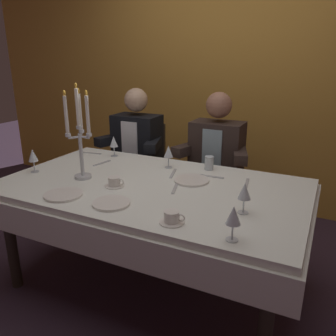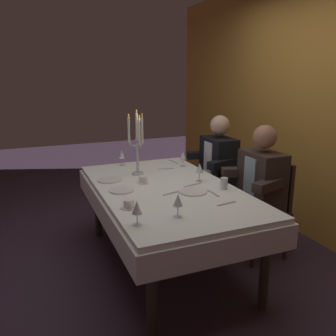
# 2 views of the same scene
# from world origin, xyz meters

# --- Properties ---
(ground_plane) EXTENTS (12.00, 12.00, 0.00)m
(ground_plane) POSITION_xyz_m (0.00, 0.00, 0.00)
(ground_plane) COLOR #362635
(back_wall) EXTENTS (6.00, 0.12, 2.70)m
(back_wall) POSITION_xyz_m (0.00, 1.66, 1.35)
(back_wall) COLOR gold
(back_wall) RESTS_ON ground_plane
(dining_table) EXTENTS (1.94, 1.14, 0.74)m
(dining_table) POSITION_xyz_m (0.00, 0.00, 0.62)
(dining_table) COLOR white
(dining_table) RESTS_ON ground_plane
(candelabra) EXTENTS (0.15, 0.17, 0.61)m
(candelabra) POSITION_xyz_m (-0.46, -0.10, 1.02)
(candelabra) COLOR silver
(candelabra) RESTS_ON dining_table
(dinner_plate_0) EXTENTS (0.22, 0.22, 0.01)m
(dinner_plate_0) POSITION_xyz_m (-0.36, -0.39, 0.75)
(dinner_plate_0) COLOR white
(dinner_plate_0) RESTS_ON dining_table
(dinner_plate_1) EXTENTS (0.21, 0.21, 0.01)m
(dinner_plate_1) POSITION_xyz_m (-0.05, -0.37, 0.75)
(dinner_plate_1) COLOR white
(dinner_plate_1) RESTS_ON dining_table
(dinner_plate_2) EXTENTS (0.23, 0.23, 0.01)m
(dinner_plate_2) POSITION_xyz_m (0.21, 0.15, 0.75)
(dinner_plate_2) COLOR white
(dinner_plate_2) RESTS_ON dining_table
(wine_glass_0) EXTENTS (0.07, 0.07, 0.16)m
(wine_glass_0) POSITION_xyz_m (-0.57, 0.42, 0.85)
(wine_glass_0) COLOR silver
(wine_glass_0) RESTS_ON dining_table
(wine_glass_1) EXTENTS (0.07, 0.07, 0.16)m
(wine_glass_1) POSITION_xyz_m (0.63, -0.16, 0.86)
(wine_glass_1) COLOR silver
(wine_glass_1) RESTS_ON dining_table
(wine_glass_2) EXTENTS (0.07, 0.07, 0.16)m
(wine_glass_2) POSITION_xyz_m (-0.05, 0.34, 0.86)
(wine_glass_2) COLOR silver
(wine_glass_2) RESTS_ON dining_table
(wine_glass_3) EXTENTS (0.07, 0.07, 0.16)m
(wine_glass_3) POSITION_xyz_m (0.65, -0.46, 0.85)
(wine_glass_3) COLOR silver
(wine_glass_3) RESTS_ON dining_table
(wine_glass_4) EXTENTS (0.07, 0.07, 0.16)m
(wine_glass_4) POSITION_xyz_m (-0.84, -0.15, 0.85)
(wine_glass_4) COLOR silver
(wine_glass_4) RESTS_ON dining_table
(water_tumbler_0) EXTENTS (0.06, 0.06, 0.10)m
(water_tumbler_0) POSITION_xyz_m (0.23, 0.43, 0.79)
(water_tumbler_0) COLOR silver
(water_tumbler_0) RESTS_ON dining_table
(coffee_cup_0) EXTENTS (0.13, 0.12, 0.06)m
(coffee_cup_0) POSITION_xyz_m (0.34, -0.42, 0.77)
(coffee_cup_0) COLOR white
(coffee_cup_0) RESTS_ON dining_table
(coffee_cup_1) EXTENTS (0.13, 0.12, 0.06)m
(coffee_cup_1) POSITION_xyz_m (-0.18, -0.14, 0.77)
(coffee_cup_1) COLOR white
(coffee_cup_1) RESTS_ON dining_table
(fork_0) EXTENTS (0.17, 0.03, 0.01)m
(fork_0) POSITION_xyz_m (0.30, 0.29, 0.74)
(fork_0) COLOR #B7B7BC
(fork_0) RESTS_ON dining_table
(spoon_1) EXTENTS (0.05, 0.17, 0.01)m
(spoon_1) POSITION_xyz_m (-0.54, 0.22, 0.74)
(spoon_1) COLOR #B7B7BC
(spoon_1) RESTS_ON dining_table
(fork_2) EXTENTS (0.06, 0.17, 0.01)m
(fork_2) POSITION_xyz_m (0.17, -0.01, 0.74)
(fork_2) COLOR #B7B7BC
(fork_2) RESTS_ON dining_table
(knife_3) EXTENTS (0.07, 0.19, 0.01)m
(knife_3) POSITION_xyz_m (0.04, 0.24, 0.74)
(knife_3) COLOR #B7B7BC
(knife_3) RESTS_ON dining_table
(fork_4) EXTENTS (0.17, 0.04, 0.01)m
(fork_4) POSITION_xyz_m (-0.78, 0.41, 0.74)
(fork_4) COLOR #B7B7BC
(fork_4) RESTS_ON dining_table
(spoon_5) EXTENTS (0.04, 0.17, 0.01)m
(spoon_5) POSITION_xyz_m (0.54, 0.27, 0.74)
(spoon_5) COLOR #B7B7BC
(spoon_5) RESTS_ON dining_table
(seated_diner_0) EXTENTS (0.63, 0.48, 1.24)m
(seated_diner_0) POSITION_xyz_m (-0.62, 0.89, 0.74)
(seated_diner_0) COLOR #2F281F
(seated_diner_0) RESTS_ON ground_plane
(seated_diner_1) EXTENTS (0.63, 0.48, 1.24)m
(seated_diner_1) POSITION_xyz_m (0.14, 0.89, 0.74)
(seated_diner_1) COLOR #2F281F
(seated_diner_1) RESTS_ON ground_plane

